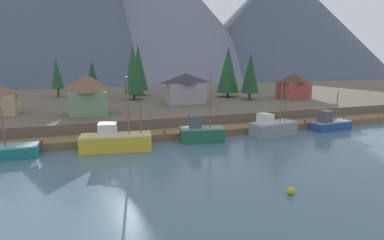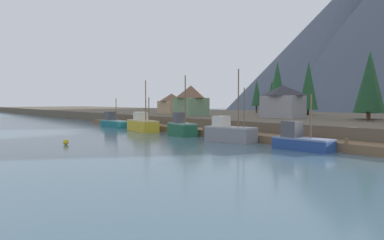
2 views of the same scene
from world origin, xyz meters
TOP-DOWN VIEW (x-y plane):
  - ground_plane at (0.00, 20.00)m, footprint 400.00×400.00m
  - dock at (0.00, 1.99)m, footprint 80.00×4.00m
  - shoreline_bank at (0.00, 32.00)m, footprint 400.00×56.00m
  - mountain_central_peak at (-22.80, 149.19)m, footprint 132.91×132.91m
  - mountain_east_peak at (29.43, 154.04)m, footprint 135.10×135.10m
  - mountain_far_ridge at (105.75, 139.81)m, footprint 136.34×136.34m
  - fishing_boat_yellow at (-11.10, -2.30)m, footprint 9.23×4.30m
  - fishing_boat_green at (0.80, -1.85)m, footprint 6.37×3.45m
  - fishing_boat_grey at (12.28, -2.05)m, footprint 7.49×3.76m
  - fishing_boat_blue at (23.48, -1.57)m, footprint 6.94×2.85m
  - house_red at (30.79, 18.52)m, footprint 6.44×5.21m
  - house_grey at (4.99, 18.39)m, footprint 7.84×4.59m
  - house_green at (-14.04, 11.46)m, footprint 6.15×5.81m
  - conifer_near_left at (20.36, 19.96)m, footprint 3.82×3.82m
  - conifer_near_right at (-4.01, 27.80)m, footprint 4.31×4.31m
  - conifer_mid_left at (17.65, 25.63)m, footprint 5.16×5.16m
  - conifer_mid_right at (-20.23, 38.94)m, footprint 2.87×2.87m
  - conifer_back_left at (-12.37, 35.98)m, footprint 3.48×3.48m
  - conifer_back_right at (-1.52, 35.75)m, footprint 4.35×4.35m
  - conifer_centre at (22.88, 36.17)m, footprint 3.55×3.55m
  - channel_buoy at (2.03, -21.05)m, footprint 0.70×0.70m

SIDE VIEW (x-z plane):
  - ground_plane at x=0.00m, z-range -1.00..0.00m
  - channel_buoy at x=2.03m, z-range 0.00..0.70m
  - dock at x=0.00m, z-range -0.30..1.30m
  - fishing_boat_blue at x=23.48m, z-range -2.09..4.24m
  - shoreline_bank at x=0.00m, z-range 0.00..2.50m
  - fishing_boat_grey at x=12.28m, z-range -3.66..6.21m
  - fishing_boat_yellow at x=-11.10m, z-range -3.43..5.98m
  - fishing_boat_green at x=0.80m, z-range -3.54..6.16m
  - house_red at x=30.79m, z-range 2.56..8.16m
  - house_grey at x=4.99m, z-range 2.57..8.67m
  - house_green at x=-14.04m, z-range 2.58..9.13m
  - conifer_centre at x=22.88m, z-range 3.14..11.34m
  - conifer_back_left at x=-12.37m, z-range 3.08..11.45m
  - conifer_mid_right at x=-20.23m, z-range 3.42..12.51m
  - conifer_near_left at x=20.36m, z-range 3.24..13.52m
  - conifer_mid_left at x=17.65m, z-range 3.05..14.81m
  - conifer_near_right at x=-4.01m, z-range 3.16..15.04m
  - conifer_back_right at x=-1.52m, z-range 3.10..15.40m
  - mountain_far_ridge at x=105.75m, z-range 0.00..67.95m
  - mountain_east_peak at x=29.43m, z-range 0.00..75.24m
  - mountain_central_peak at x=-22.80m, z-range 0.00..82.64m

